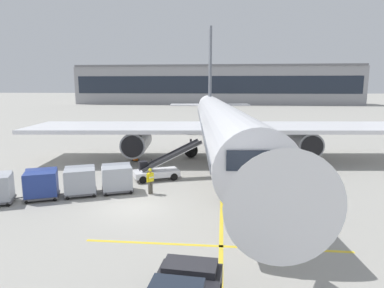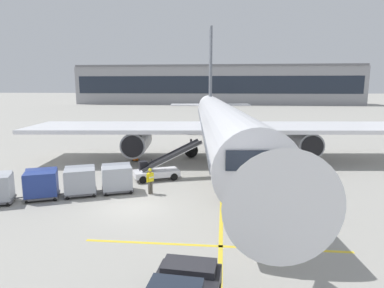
{
  "view_description": "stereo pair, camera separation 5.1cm",
  "coord_description": "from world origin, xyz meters",
  "views": [
    {
      "loc": [
        5.16,
        -18.05,
        7.1
      ],
      "look_at": [
        2.98,
        5.2,
        2.96
      ],
      "focal_mm": 30.89,
      "sensor_mm": 36.0,
      "label": 1
    },
    {
      "loc": [
        5.21,
        -18.04,
        7.1
      ],
      "look_at": [
        2.98,
        5.2,
        2.96
      ],
      "focal_mm": 30.89,
      "sensor_mm": 36.0,
      "label": 2
    }
  ],
  "objects": [
    {
      "name": "ground_crew_by_loader",
      "position": [
        -2.05,
        2.71,
        1.0
      ],
      "size": [
        0.35,
        0.55,
        1.74
      ],
      "color": "#514C42",
      "rests_on": "ground"
    },
    {
      "name": "baggage_cart_lead",
      "position": [
        -1.89,
        2.86,
        1.0
      ],
      "size": [
        2.81,
        2.24,
        1.91
      ],
      "color": "#515156",
      "rests_on": "ground"
    },
    {
      "name": "ground_plane",
      "position": [
        0.0,
        0.0,
        0.0
      ],
      "size": [
        600.0,
        600.0,
        0.0
      ],
      "primitive_type": "plane",
      "color": "#9E9B93"
    },
    {
      "name": "baggage_cart_second",
      "position": [
        -4.07,
        2.0,
        1.0
      ],
      "size": [
        2.81,
        2.24,
        1.91
      ],
      "color": "#515156",
      "rests_on": "ground"
    },
    {
      "name": "safety_cone_nose_mark",
      "position": [
        -3.13,
        12.22,
        0.36
      ],
      "size": [
        0.66,
        0.66,
        0.74
      ],
      "color": "black",
      "rests_on": "ground"
    },
    {
      "name": "ground_crew_by_carts",
      "position": [
        0.44,
        2.67,
        1.0
      ],
      "size": [
        0.44,
        0.44,
        1.74
      ],
      "color": "#514C42",
      "rests_on": "ground"
    },
    {
      "name": "safety_cone_engine_keepout",
      "position": [
        -1.46,
        8.69,
        0.37
      ],
      "size": [
        0.68,
        0.68,
        0.77
      ],
      "color": "black",
      "rests_on": "ground"
    },
    {
      "name": "apron_guidance_line_lead_in",
      "position": [
        5.18,
        12.71,
        0.0
      ],
      "size": [
        0.2,
        110.0,
        0.01
      ],
      "color": "yellow",
      "rests_on": "ground"
    },
    {
      "name": "parked_airplane",
      "position": [
        4.86,
        13.58,
        3.62
      ],
      "size": [
        36.57,
        46.09,
        15.36
      ],
      "color": "white",
      "rests_on": "ground"
    },
    {
      "name": "apron_guidance_line_stop_bar",
      "position": [
        4.94,
        -4.22,
        0.0
      ],
      "size": [
        12.0,
        0.2,
        0.01
      ],
      "color": "yellow",
      "rests_on": "ground"
    },
    {
      "name": "terminal_building",
      "position": [
        2.24,
        113.75,
        7.34
      ],
      "size": [
        107.71,
        17.1,
        14.8
      ],
      "color": "#939399",
      "rests_on": "ground"
    },
    {
      "name": "belt_loader",
      "position": [
        0.37,
        6.23,
        0.85
      ],
      "size": [
        5.37,
        3.4,
        2.92
      ],
      "color": "silver",
      "rests_on": "ground"
    },
    {
      "name": "baggage_cart_third",
      "position": [
        -6.23,
        1.08,
        1.0
      ],
      "size": [
        2.81,
        2.24,
        1.91
      ],
      "color": "#515156",
      "rests_on": "ground"
    },
    {
      "name": "safety_cone_wingtip",
      "position": [
        -2.84,
        8.1,
        0.32
      ],
      "size": [
        0.58,
        0.58,
        0.66
      ],
      "color": "black",
      "rests_on": "ground"
    }
  ]
}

